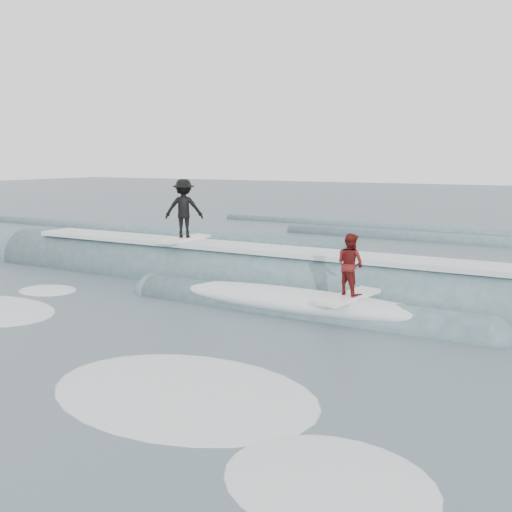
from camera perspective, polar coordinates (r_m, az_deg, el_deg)
The scene contains 6 objects.
ground at distance 12.21m, azimuth -11.16°, elevation -8.48°, with size 160.00×160.00×0.00m, color #384A52.
breaking_wave at distance 16.56m, azimuth 1.91°, elevation -3.32°, with size 23.29×3.91×2.25m.
surfer_black at distance 18.24m, azimuth -7.22°, elevation 4.55°, with size 1.38×2.03×1.95m.
surfer_red at distance 13.47m, azimuth 9.38°, elevation -1.33°, with size 0.98×2.07×1.55m.
whitewater at distance 11.64m, azimuth -17.70°, elevation -9.69°, with size 13.74×8.02×0.10m.
far_swells at distance 28.23m, azimuth 10.01°, elevation 1.88°, with size 39.55×8.65×0.80m.
Camera 1 is at (7.53, -8.84, 3.77)m, focal length 40.00 mm.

